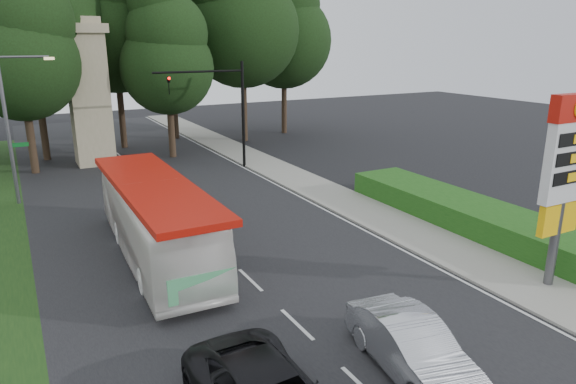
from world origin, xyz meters
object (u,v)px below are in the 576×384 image
traffic_signal_mast (225,101)px  streetlight_signs (11,122)px  gas_station_pylon (566,166)px  transit_bus (156,220)px  sedan_silver (412,347)px  monument (89,92)px

traffic_signal_mast → streetlight_signs: 12.83m
traffic_signal_mast → streetlight_signs: (-12.67, -1.99, -0.23)m
gas_station_pylon → streetlight_signs: size_ratio=0.86×
transit_bus → sedan_silver: bearing=-68.1°
gas_station_pylon → traffic_signal_mast: traffic_signal_mast is taller
gas_station_pylon → transit_bus: gas_station_pylon is taller
monument → streetlight_signs: bearing=-122.0°
transit_bus → gas_station_pylon: bearing=-36.6°
streetlight_signs → sedan_silver: bearing=-68.4°
gas_station_pylon → sedan_silver: gas_station_pylon is taller
monument → transit_bus: (-0.39, -18.73, -3.53)m
transit_bus → sedan_silver: transit_bus is taller
streetlight_signs → monument: (4.99, 7.99, 0.67)m
gas_station_pylon → transit_bus: size_ratio=0.61×
sedan_silver → transit_bus: bearing=117.4°
streetlight_signs → sedan_silver: size_ratio=1.73×
streetlight_signs → transit_bus: (4.59, -10.74, -2.87)m
monument → sedan_silver: monument is taller
traffic_signal_mast → monument: bearing=142.0°
monument → transit_bus: 19.07m
monument → sedan_silver: size_ratio=2.18×
gas_station_pylon → traffic_signal_mast: (-3.52, 22.00, 0.22)m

